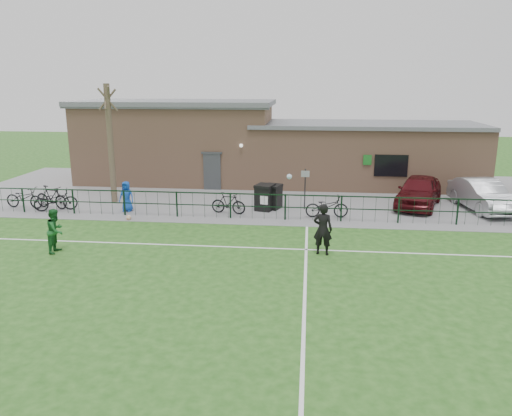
# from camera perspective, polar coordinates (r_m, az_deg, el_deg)

# --- Properties ---
(ground) EXTENTS (90.00, 90.00, 0.00)m
(ground) POSITION_cam_1_polar(r_m,az_deg,el_deg) (15.22, -2.05, -9.44)
(ground) COLOR #214E17
(ground) RESTS_ON ground
(paving_strip) EXTENTS (34.00, 13.00, 0.02)m
(paving_strip) POSITION_cam_1_polar(r_m,az_deg,el_deg) (28.03, 1.87, 1.74)
(paving_strip) COLOR slate
(paving_strip) RESTS_ON ground
(pitch_line_touch) EXTENTS (28.00, 0.10, 0.01)m
(pitch_line_touch) POSITION_cam_1_polar(r_m,az_deg,el_deg) (22.52, 0.77, -1.43)
(pitch_line_touch) COLOR white
(pitch_line_touch) RESTS_ON ground
(pitch_line_mid) EXTENTS (28.00, 0.10, 0.01)m
(pitch_line_mid) POSITION_cam_1_polar(r_m,az_deg,el_deg) (18.91, -0.33, -4.56)
(pitch_line_mid) COLOR white
(pitch_line_mid) RESTS_ON ground
(pitch_line_perp) EXTENTS (0.10, 16.00, 0.01)m
(pitch_line_perp) POSITION_cam_1_polar(r_m,az_deg,el_deg) (15.08, 5.60, -9.71)
(pitch_line_perp) COLOR white
(pitch_line_perp) RESTS_ON ground
(perimeter_fence) EXTENTS (28.00, 0.10, 1.20)m
(perimeter_fence) POSITION_cam_1_polar(r_m,az_deg,el_deg) (22.56, 0.82, 0.16)
(perimeter_fence) COLOR black
(perimeter_fence) RESTS_ON ground
(bare_tree) EXTENTS (0.30, 0.30, 6.00)m
(bare_tree) POSITION_cam_1_polar(r_m,az_deg,el_deg) (26.45, -16.29, 6.99)
(bare_tree) COLOR #4B3E2D
(bare_tree) RESTS_ON ground
(wheelie_bin_left) EXTENTS (0.98, 1.04, 1.11)m
(wheelie_bin_left) POSITION_cam_1_polar(r_m,az_deg,el_deg) (24.45, 1.89, 1.22)
(wheelie_bin_left) COLOR black
(wheelie_bin_left) RESTS_ON paving_strip
(wheelie_bin_right) EXTENTS (0.99, 1.06, 1.18)m
(wheelie_bin_right) POSITION_cam_1_polar(r_m,az_deg,el_deg) (24.16, 1.02, 1.14)
(wheelie_bin_right) COLOR black
(wheelie_bin_right) RESTS_ON paving_strip
(sign_post) EXTENTS (0.07, 0.07, 2.00)m
(sign_post) POSITION_cam_1_polar(r_m,az_deg,el_deg) (24.31, 5.61, 2.15)
(sign_post) COLOR black
(sign_post) RESTS_ON paving_strip
(car_maroon) EXTENTS (3.28, 4.90, 1.55)m
(car_maroon) POSITION_cam_1_polar(r_m,az_deg,el_deg) (26.09, 18.11, 1.84)
(car_maroon) COLOR #470C11
(car_maroon) RESTS_ON paving_strip
(car_silver) EXTENTS (2.30, 4.70, 1.48)m
(car_silver) POSITION_cam_1_polar(r_m,az_deg,el_deg) (26.51, 24.43, 1.37)
(car_silver) COLOR #A4A7AC
(car_silver) RESTS_ON paving_strip
(bicycle_a) EXTENTS (2.05, 0.91, 1.04)m
(bicycle_a) POSITION_cam_1_polar(r_m,az_deg,el_deg) (27.06, -24.97, 1.08)
(bicycle_a) COLOR black
(bicycle_a) RESTS_ON paving_strip
(bicycle_b) EXTENTS (1.97, 1.04, 1.14)m
(bicycle_b) POSITION_cam_1_polar(r_m,az_deg,el_deg) (26.42, -22.35, 1.15)
(bicycle_b) COLOR black
(bicycle_b) RESTS_ON paving_strip
(bicycle_c) EXTENTS (2.11, 1.41, 1.05)m
(bicycle_c) POSITION_cam_1_polar(r_m,az_deg,el_deg) (25.93, -21.93, 0.86)
(bicycle_c) COLOR black
(bicycle_c) RESTS_ON paving_strip
(bicycle_d) EXTENTS (1.75, 0.79, 1.02)m
(bicycle_d) POSITION_cam_1_polar(r_m,az_deg,el_deg) (23.53, -3.18, 0.56)
(bicycle_d) COLOR black
(bicycle_d) RESTS_ON paving_strip
(bicycle_e) EXTENTS (2.00, 0.84, 1.03)m
(bicycle_e) POSITION_cam_1_polar(r_m,az_deg,el_deg) (23.08, 8.10, 0.17)
(bicycle_e) COLOR black
(bicycle_e) RESTS_ON paving_strip
(spectator_child) EXTENTS (0.74, 0.50, 1.46)m
(spectator_child) POSITION_cam_1_polar(r_m,az_deg,el_deg) (24.70, -14.58, 1.30)
(spectator_child) COLOR #1246B1
(spectator_child) RESTS_ON paving_strip
(goalkeeper_kick) EXTENTS (1.85, 3.50, 2.37)m
(goalkeeper_kick) POSITION_cam_1_polar(r_m,az_deg,el_deg) (18.15, 7.56, -2.30)
(goalkeeper_kick) COLOR black
(goalkeeper_kick) RESTS_ON ground
(outfield_player) EXTENTS (0.62, 0.80, 1.63)m
(outfield_player) POSITION_cam_1_polar(r_m,az_deg,el_deg) (19.66, -21.91, -2.40)
(outfield_player) COLOR #195A25
(outfield_player) RESTS_ON ground
(ball_ground) EXTENTS (0.24, 0.24, 0.24)m
(ball_ground) POSITION_cam_1_polar(r_m,az_deg,el_deg) (23.29, -14.35, -1.06)
(ball_ground) COLOR silver
(ball_ground) RESTS_ON ground
(clubhouse) EXTENTS (24.25, 5.40, 4.96)m
(clubhouse) POSITION_cam_1_polar(r_m,az_deg,el_deg) (30.66, 0.68, 7.04)
(clubhouse) COLOR tan
(clubhouse) RESTS_ON ground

